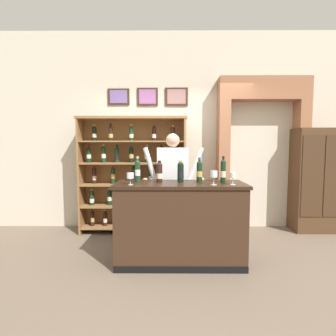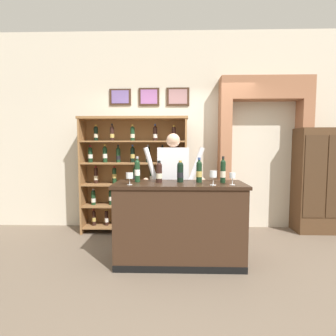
# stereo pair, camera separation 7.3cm
# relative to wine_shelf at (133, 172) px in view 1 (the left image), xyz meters

# --- Properties ---
(ground_plane) EXTENTS (14.00, 14.00, 0.02)m
(ground_plane) POSITION_rel_wine_shelf_xyz_m (0.75, -1.19, -1.04)
(ground_plane) COLOR #6B5B4C
(back_wall) EXTENTS (12.00, 0.19, 3.46)m
(back_wall) POSITION_rel_wine_shelf_xyz_m (0.75, 0.38, 0.70)
(back_wall) COLOR beige
(back_wall) RESTS_ON ground
(wine_shelf) EXTENTS (1.79, 0.37, 1.94)m
(wine_shelf) POSITION_rel_wine_shelf_xyz_m (0.00, 0.00, 0.00)
(wine_shelf) COLOR olive
(wine_shelf) RESTS_ON ground
(archway_doorway) EXTENTS (1.53, 0.45, 2.62)m
(archway_doorway) POSITION_rel_wine_shelf_xyz_m (2.22, 0.25, 0.47)
(archway_doorway) COLOR #9E6647
(archway_doorway) RESTS_ON ground
(side_cabinet) EXTENTS (0.77, 0.46, 1.76)m
(side_cabinet) POSITION_rel_wine_shelf_xyz_m (3.14, 0.09, -0.15)
(side_cabinet) COLOR #4C331E
(side_cabinet) RESTS_ON ground
(tasting_counter) EXTENTS (1.61, 0.63, 1.01)m
(tasting_counter) POSITION_rel_wine_shelf_xyz_m (0.74, -1.19, -0.52)
(tasting_counter) COLOR #382316
(tasting_counter) RESTS_ON ground
(shopkeeper) EXTENTS (0.91, 0.22, 1.65)m
(shopkeeper) POSITION_rel_wine_shelf_xyz_m (0.66, -0.59, -0.01)
(shopkeeper) COLOR #2D3347
(shopkeeper) RESTS_ON ground
(tasting_bottle_prosecco) EXTENTS (0.07, 0.07, 0.32)m
(tasting_bottle_prosecco) POSITION_rel_wine_shelf_xyz_m (0.21, -1.12, 0.13)
(tasting_bottle_prosecco) COLOR #19381E
(tasting_bottle_prosecco) RESTS_ON tasting_counter
(tasting_bottle_brunello) EXTENTS (0.08, 0.08, 0.27)m
(tasting_bottle_brunello) POSITION_rel_wine_shelf_xyz_m (0.49, -1.15, 0.11)
(tasting_bottle_brunello) COLOR black
(tasting_bottle_brunello) RESTS_ON tasting_counter
(tasting_bottle_vin_santo) EXTENTS (0.08, 0.08, 0.27)m
(tasting_bottle_vin_santo) POSITION_rel_wine_shelf_xyz_m (0.76, -1.12, 0.11)
(tasting_bottle_vin_santo) COLOR black
(tasting_bottle_vin_santo) RESTS_ON tasting_counter
(tasting_bottle_chianti) EXTENTS (0.07, 0.07, 0.31)m
(tasting_bottle_chianti) POSITION_rel_wine_shelf_xyz_m (0.99, -1.13, 0.13)
(tasting_bottle_chianti) COLOR black
(tasting_bottle_chianti) RESTS_ON tasting_counter
(tasting_bottle_riserva) EXTENTS (0.07, 0.07, 0.33)m
(tasting_bottle_riserva) POSITION_rel_wine_shelf_xyz_m (1.29, -1.15, 0.13)
(tasting_bottle_riserva) COLOR black
(tasting_bottle_riserva) RESTS_ON tasting_counter
(wine_glass_center) EXTENTS (0.07, 0.07, 0.15)m
(wine_glass_center) POSITION_rel_wine_shelf_xyz_m (1.36, -1.34, 0.09)
(wine_glass_center) COLOR silver
(wine_glass_center) RESTS_ON tasting_counter
(wine_glass_right) EXTENTS (0.08, 0.08, 0.17)m
(wine_glass_right) POSITION_rel_wine_shelf_xyz_m (1.13, -1.37, 0.10)
(wine_glass_right) COLOR silver
(wine_glass_right) RESTS_ON tasting_counter
(wine_glass_spare) EXTENTS (0.08, 0.08, 0.15)m
(wine_glass_spare) POSITION_rel_wine_shelf_xyz_m (0.16, -1.36, 0.08)
(wine_glass_spare) COLOR silver
(wine_glass_spare) RESTS_ON tasting_counter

